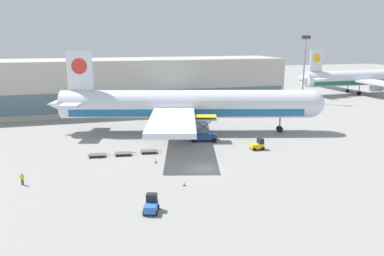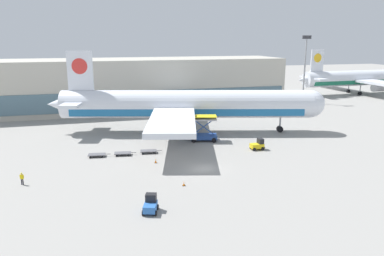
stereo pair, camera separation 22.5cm
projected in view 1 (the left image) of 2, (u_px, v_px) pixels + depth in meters
name	position (u px, v px, depth m)	size (l,w,h in m)	color
ground_plane	(204.00, 169.00, 57.21)	(400.00, 400.00, 0.00)	gray
terminal_building	(122.00, 85.00, 103.54)	(90.00, 18.20, 14.00)	#BCB7A8
light_mast	(304.00, 64.00, 113.86)	(2.80, 0.50, 20.32)	#9EA0A5
airplane_main	(183.00, 105.00, 78.21)	(56.96, 48.47, 17.00)	silver
airplane_distant	(362.00, 78.00, 134.71)	(54.14, 44.96, 15.84)	silver
scissor_lift_loader	(203.00, 131.00, 72.76)	(5.79, 4.46, 4.92)	#284C99
baggage_tug_foreground	(151.00, 205.00, 42.89)	(2.24, 2.75, 2.00)	#2D66B7
baggage_tug_mid	(258.00, 145.00, 67.06)	(2.47, 1.65, 2.00)	yellow
baggage_dolly_lead	(97.00, 155.00, 62.91)	(3.77, 1.87, 0.48)	#56565B
baggage_dolly_second	(123.00, 153.00, 63.75)	(3.77, 1.87, 0.48)	#56565B
baggage_dolly_third	(149.00, 151.00, 65.00)	(3.77, 1.87, 0.48)	#56565B
ground_crew_near	(22.00, 178.00, 50.71)	(0.55, 0.31, 1.76)	black
traffic_cone_near	(156.00, 161.00, 59.89)	(0.40, 0.40, 0.71)	black
traffic_cone_far	(184.00, 184.00, 50.63)	(0.40, 0.40, 0.59)	black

